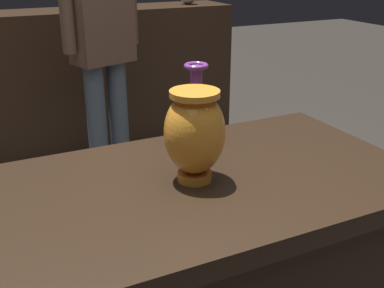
{
  "coord_description": "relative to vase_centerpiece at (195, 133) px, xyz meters",
  "views": [
    {
      "loc": [
        -0.46,
        -0.97,
        1.34
      ],
      "look_at": [
        0.01,
        -0.0,
        0.9
      ],
      "focal_mm": 44.37,
      "sensor_mm": 36.0,
      "label": 1
    }
  ],
  "objects": [
    {
      "name": "visitor_center_back",
      "position": [
        0.22,
        1.57,
        -0.01
      ],
      "size": [
        0.45,
        0.27,
        1.56
      ],
      "rotation": [
        0.0,
        0.0,
        3.45
      ],
      "color": "slate",
      "rests_on": "ground_plane"
    },
    {
      "name": "back_display_shelf",
      "position": [
        -0.02,
        2.2,
        -0.43
      ],
      "size": [
        2.6,
        0.4,
        0.99
      ],
      "color": "#382619",
      "rests_on": "ground_plane"
    },
    {
      "name": "vase_centerpiece",
      "position": [
        0.0,
        0.0,
        0.0
      ],
      "size": [
        0.15,
        0.15,
        0.23
      ],
      "color": "orange",
      "rests_on": "display_plinth"
    },
    {
      "name": "vase_tall_behind",
      "position": [
        0.12,
        0.25,
        -0.05
      ],
      "size": [
        0.13,
        0.13,
        0.24
      ],
      "color": "#7A388E",
      "rests_on": "display_plinth"
    }
  ]
}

